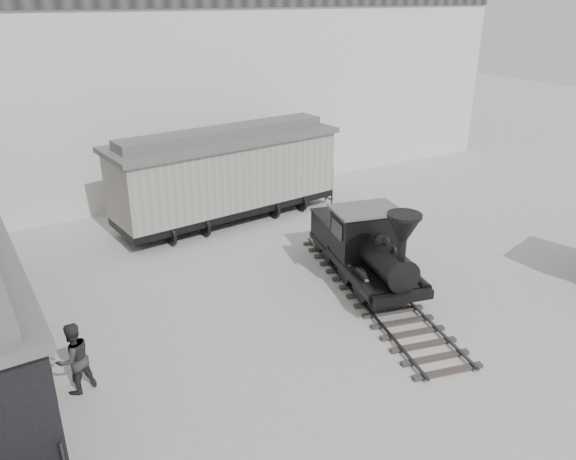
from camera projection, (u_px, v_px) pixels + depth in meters
ground at (393, 356)px, 14.29m from camera, size 90.00×90.00×0.00m
north_wall at (177, 69)px, 24.13m from camera, size 34.00×2.51×11.00m
locomotive at (368, 252)px, 17.43m from camera, size 3.75×8.89×3.07m
boxcar at (226, 173)px, 22.21m from camera, size 9.54×3.92×3.80m
visitor_a at (42, 347)px, 13.21m from camera, size 0.73×0.72×1.69m
visitor_b at (74, 358)px, 12.74m from camera, size 1.03×0.92×1.75m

